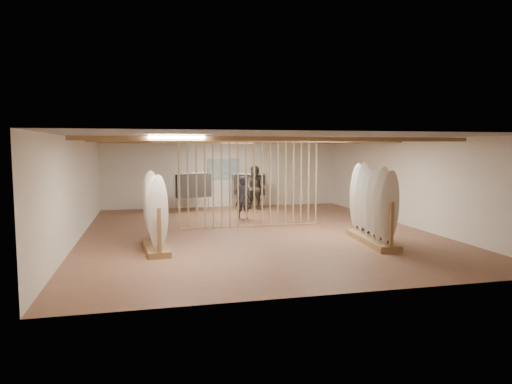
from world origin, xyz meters
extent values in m
plane|color=#8E5E44|center=(0.00, 0.00, 0.00)|extent=(12.00, 12.00, 0.00)
plane|color=gray|center=(0.00, 0.00, 2.80)|extent=(12.00, 12.00, 0.00)
plane|color=white|center=(0.00, 6.00, 1.40)|extent=(12.00, 0.00, 12.00)
plane|color=white|center=(0.00, -6.00, 1.40)|extent=(12.00, 0.00, 12.00)
plane|color=white|center=(-5.00, 0.00, 1.40)|extent=(0.00, 12.00, 12.00)
plane|color=white|center=(5.00, 0.00, 1.40)|extent=(0.00, 12.00, 12.00)
cube|color=#9B7446|center=(0.00, 0.00, 2.72)|extent=(9.50, 6.12, 0.10)
cube|color=white|center=(0.00, 0.00, 2.74)|extent=(1.20, 0.35, 0.06)
cylinder|color=tan|center=(-2.20, 0.80, 1.40)|extent=(0.05, 0.05, 2.78)
cylinder|color=tan|center=(-1.94, 0.80, 1.40)|extent=(0.05, 0.05, 2.78)
cylinder|color=tan|center=(-1.68, 0.80, 1.40)|extent=(0.05, 0.05, 2.78)
cylinder|color=tan|center=(-1.42, 0.80, 1.40)|extent=(0.05, 0.05, 2.78)
cylinder|color=tan|center=(-1.16, 0.80, 1.40)|extent=(0.05, 0.05, 2.78)
cylinder|color=tan|center=(-0.91, 0.80, 1.40)|extent=(0.05, 0.05, 2.78)
cylinder|color=tan|center=(-0.65, 0.80, 1.40)|extent=(0.05, 0.05, 2.78)
cylinder|color=tan|center=(-0.39, 0.80, 1.40)|extent=(0.05, 0.05, 2.78)
cylinder|color=tan|center=(-0.13, 0.80, 1.40)|extent=(0.05, 0.05, 2.78)
cylinder|color=tan|center=(0.13, 0.80, 1.40)|extent=(0.05, 0.05, 2.78)
cylinder|color=tan|center=(0.39, 0.80, 1.40)|extent=(0.05, 0.05, 2.78)
cylinder|color=tan|center=(0.65, 0.80, 1.40)|extent=(0.05, 0.05, 2.78)
cylinder|color=tan|center=(0.91, 0.80, 1.40)|extent=(0.05, 0.05, 2.78)
cylinder|color=tan|center=(1.16, 0.80, 1.40)|extent=(0.05, 0.05, 2.78)
cylinder|color=tan|center=(1.42, 0.80, 1.40)|extent=(0.05, 0.05, 2.78)
cylinder|color=tan|center=(1.68, 0.80, 1.40)|extent=(0.05, 0.05, 2.78)
cylinder|color=tan|center=(1.94, 0.80, 1.40)|extent=(0.05, 0.05, 2.78)
cylinder|color=tan|center=(2.20, 0.80, 1.40)|extent=(0.05, 0.05, 2.78)
cube|color=#3069A9|center=(0.00, 5.98, 1.60)|extent=(1.40, 0.03, 0.90)
cube|color=#9B7446|center=(-2.97, -1.76, 0.07)|extent=(0.68, 2.07, 0.15)
cylinder|color=black|center=(-2.97, -1.76, 0.97)|extent=(0.16, 1.98, 0.01)
ellipsoid|color=silver|center=(-2.91, -2.58, 1.04)|extent=(0.47, 0.09, 1.79)
ellipsoid|color=white|center=(-2.94, -2.17, 1.04)|extent=(0.47, 0.09, 1.79)
ellipsoid|color=silver|center=(-2.97, -1.76, 1.04)|extent=(0.47, 0.09, 1.79)
ellipsoid|color=white|center=(-3.00, -1.36, 1.04)|extent=(0.47, 0.09, 1.79)
ellipsoid|color=silver|center=(-3.03, -0.95, 1.04)|extent=(0.47, 0.09, 1.79)
cube|color=#9B7446|center=(2.63, -2.21, 0.08)|extent=(0.80, 2.57, 0.15)
cylinder|color=black|center=(2.63, -2.21, 1.02)|extent=(0.25, 2.47, 0.01)
ellipsoid|color=silver|center=(2.53, -3.27, 1.10)|extent=(0.49, 0.11, 1.89)
ellipsoid|color=silver|center=(2.57, -2.84, 1.10)|extent=(0.49, 0.11, 1.89)
ellipsoid|color=white|center=(2.61, -2.42, 1.10)|extent=(0.49, 0.11, 1.89)
ellipsoid|color=white|center=(2.65, -2.00, 1.10)|extent=(0.49, 0.11, 1.89)
ellipsoid|color=white|center=(2.70, -1.57, 1.10)|extent=(0.49, 0.11, 1.89)
ellipsoid|color=white|center=(2.74, -1.15, 1.10)|extent=(0.49, 0.11, 1.89)
cylinder|color=silver|center=(-1.39, 4.66, 1.53)|extent=(1.41, 0.50, 0.03)
cube|color=black|center=(-1.39, 4.66, 1.03)|extent=(1.42, 0.79, 0.90)
cylinder|color=silver|center=(-1.39, 4.66, 0.79)|extent=(0.03, 0.03, 1.58)
cylinder|color=silver|center=(1.01, 5.40, 1.42)|extent=(1.31, 0.48, 0.03)
cube|color=black|center=(1.01, 5.40, 0.96)|extent=(1.32, 0.74, 0.83)
cylinder|color=silver|center=(1.01, 5.40, 0.74)|extent=(0.03, 0.03, 1.47)
imported|color=#2A2931|center=(0.12, 2.56, 0.85)|extent=(0.73, 0.61, 1.71)
imported|color=#39342C|center=(1.10, 4.70, 1.01)|extent=(1.22, 1.14, 2.01)
camera|label=1|loc=(-3.12, -13.12, 2.53)|focal=32.00mm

